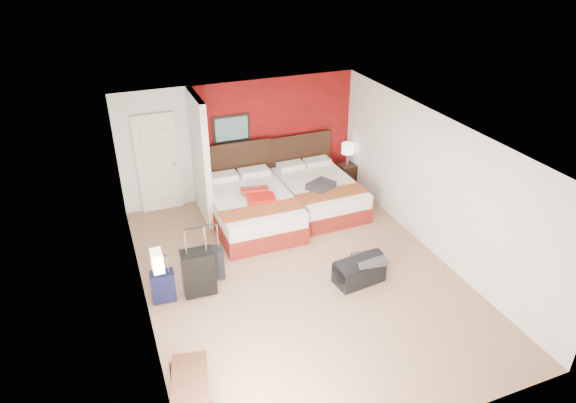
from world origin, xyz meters
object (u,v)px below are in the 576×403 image
red_suitcase_open (258,194)px  suitcase_charcoal (213,264)px  duffel_bag (359,271)px  bed_right (319,194)px  suitcase_navy (164,288)px  desk (192,399)px  nightstand (346,175)px  bed_left (252,210)px  table_lamp (348,154)px  suitcase_black (199,274)px

red_suitcase_open → suitcase_charcoal: (-1.24, -1.32, -0.42)m
duffel_bag → bed_right: bearing=73.7°
red_suitcase_open → suitcase_navy: (-2.10, -1.62, -0.44)m
desk → suitcase_charcoal: bearing=82.4°
bed_right → nightstand: bearing=34.5°
red_suitcase_open → suitcase_charcoal: 1.86m
red_suitcase_open → suitcase_charcoal: red_suitcase_open is taller
bed_right → desk: size_ratio=2.46×
nightstand → suitcase_navy: suitcase_navy is taller
bed_left → suitcase_navy: bearing=-139.2°
bed_left → table_lamp: table_lamp is taller
bed_left → nightstand: size_ratio=4.38×
nightstand → bed_left: bearing=-163.8°
bed_right → red_suitcase_open: size_ratio=2.78×
table_lamp → duffel_bag: table_lamp is taller
table_lamp → desk: size_ratio=0.62×
table_lamp → red_suitcase_open: bearing=-157.8°
desk → red_suitcase_open: bearing=72.9°
suitcase_black → suitcase_navy: 0.57m
suitcase_navy → table_lamp: bearing=35.1°
suitcase_charcoal → duffel_bag: size_ratio=0.68×
suitcase_navy → duffel_bag: bearing=-7.3°
suitcase_black → suitcase_charcoal: suitcase_black is taller
bed_right → suitcase_charcoal: 3.08m
red_suitcase_open → desk: size_ratio=0.88×
nightstand → suitcase_charcoal: (-3.67, -2.31, 0.03)m
nightstand → desk: desk is taller
bed_left → table_lamp: (2.53, 0.89, 0.42)m
suitcase_black → suitcase_navy: suitcase_black is taller
bed_right → table_lamp: bearing=34.5°
suitcase_black → duffel_bag: (2.51, -0.66, -0.17)m
table_lamp → desk: bearing=-132.7°
bed_right → suitcase_charcoal: bed_right is taller
bed_left → suitcase_navy: 2.64m
suitcase_navy → red_suitcase_open: bearing=42.8°
nightstand → suitcase_navy: bearing=-153.3°
suitcase_charcoal → desk: 2.79m
suitcase_black → suitcase_charcoal: bearing=48.8°
bed_left → bed_right: (1.50, 0.15, -0.02)m
bed_left → bed_right: 1.51m
table_lamp → duffel_bag: size_ratio=0.63×
nightstand → suitcase_navy: size_ratio=0.98×
red_suitcase_open → suitcase_navy: 2.69m
table_lamp → bed_left: bearing=-160.6°
bed_left → suitcase_black: suitcase_black is taller
desk → suitcase_navy: bearing=100.2°
suitcase_charcoal → duffel_bag: 2.41m
table_lamp → suitcase_black: size_ratio=0.66×
nightstand → desk: 6.74m
red_suitcase_open → desk: red_suitcase_open is taller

